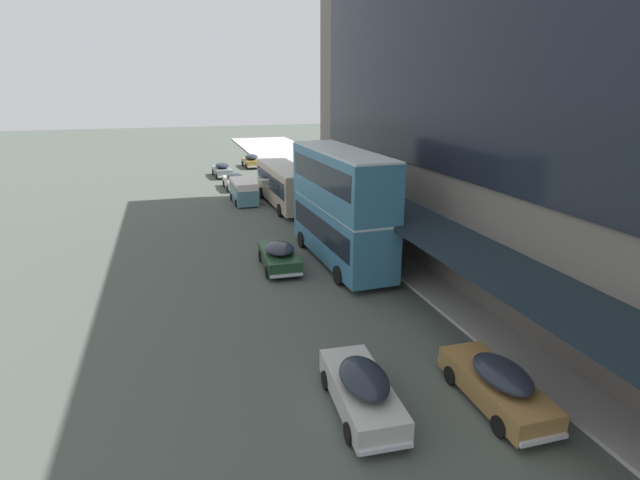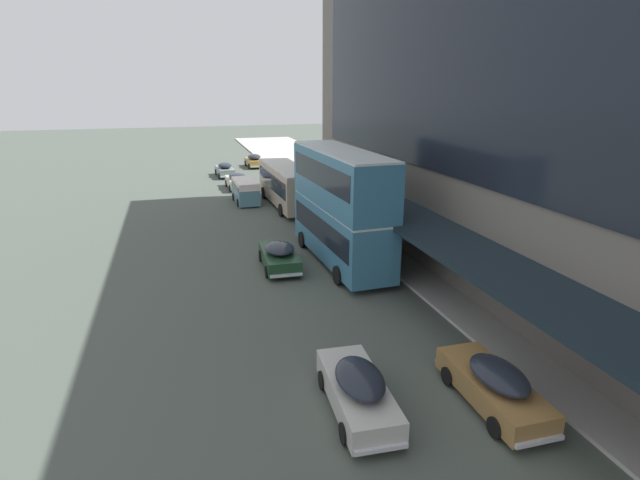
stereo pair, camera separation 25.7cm
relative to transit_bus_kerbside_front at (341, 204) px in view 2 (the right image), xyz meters
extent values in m
cube|color=teal|center=(0.00, 0.00, -1.64)|extent=(2.93, 9.95, 2.93)
cube|color=black|center=(0.00, 0.00, -1.29)|extent=(2.94, 9.16, 1.29)
cube|color=silver|center=(0.00, 0.00, -0.13)|extent=(2.83, 9.95, 0.12)
cube|color=teal|center=(0.00, 0.00, 1.39)|extent=(2.93, 9.95, 2.93)
cube|color=black|center=(0.00, 0.00, 1.74)|extent=(2.94, 9.16, 1.29)
cube|color=silver|center=(0.00, 0.00, 2.90)|extent=(2.83, 9.95, 0.12)
cube|color=black|center=(-0.20, 4.96, 2.60)|extent=(1.27, 0.11, 0.36)
cylinder|color=black|center=(-1.40, 3.30, -2.95)|extent=(0.29, 1.01, 1.00)
cylinder|color=black|center=(1.14, 3.40, -2.95)|extent=(0.29, 1.01, 1.00)
cylinder|color=black|center=(-1.15, -3.11, -2.95)|extent=(0.29, 1.01, 1.00)
cylinder|color=black|center=(1.39, -3.00, -2.95)|extent=(0.29, 1.01, 1.00)
cube|color=tan|center=(0.07, 14.25, -1.66)|extent=(2.83, 10.32, 2.89)
cube|color=black|center=(0.07, 14.25, -1.31)|extent=(2.85, 9.50, 1.27)
cube|color=silver|center=(0.07, 14.25, -0.17)|extent=(2.73, 10.32, 0.12)
cube|color=black|center=(-0.08, 19.41, -0.47)|extent=(1.27, 0.10, 0.36)
cylinder|color=black|center=(-1.30, 17.70, -2.95)|extent=(0.28, 1.01, 1.00)
cylinder|color=black|center=(1.24, 17.77, -2.95)|extent=(0.28, 1.01, 1.00)
cylinder|color=black|center=(-1.11, 11.04, -2.95)|extent=(0.28, 1.01, 1.00)
cylinder|color=black|center=(1.43, 11.11, -2.95)|extent=(0.28, 1.01, 1.00)
cube|color=olive|center=(0.46, -13.95, -2.86)|extent=(1.69, 4.46, 0.74)
ellipsoid|color=#1E232D|center=(0.46, -14.17, -2.22)|extent=(1.47, 2.46, 0.60)
cube|color=silver|center=(0.50, -11.68, -3.08)|extent=(1.55, 0.14, 0.14)
cube|color=silver|center=(0.43, -16.22, -3.08)|extent=(1.55, 0.14, 0.14)
sphere|color=silver|center=(0.05, -11.71, -2.81)|extent=(0.18, 0.18, 0.18)
sphere|color=silver|center=(0.94, -11.72, -2.81)|extent=(0.18, 0.18, 0.18)
cylinder|color=black|center=(-0.33, -12.57, -3.13)|extent=(0.15, 0.64, 0.64)
cylinder|color=black|center=(1.30, -12.59, -3.13)|extent=(0.15, 0.64, 0.64)
cylinder|color=black|center=(-0.37, -15.32, -3.13)|extent=(0.15, 0.64, 0.64)
cylinder|color=black|center=(1.26, -15.34, -3.13)|extent=(0.15, 0.64, 0.64)
cube|color=#1C3D24|center=(-3.51, 0.11, -2.85)|extent=(1.97, 4.32, 0.77)
ellipsoid|color=#1E232D|center=(-3.52, -0.10, -2.23)|extent=(1.67, 2.40, 0.52)
cube|color=silver|center=(-3.42, 2.29, -3.08)|extent=(1.70, 0.19, 0.14)
cube|color=silver|center=(-3.61, -2.06, -3.08)|extent=(1.70, 0.19, 0.14)
sphere|color=silver|center=(-3.92, 2.28, -2.80)|extent=(0.18, 0.18, 0.18)
sphere|color=silver|center=(-2.93, 2.24, -2.80)|extent=(0.18, 0.18, 0.18)
cylinder|color=black|center=(-4.35, 1.47, -3.13)|extent=(0.17, 0.65, 0.64)
cylinder|color=black|center=(-2.56, 1.39, -3.13)|extent=(0.17, 0.65, 0.64)
cylinder|color=black|center=(-4.46, -1.16, -3.13)|extent=(0.17, 0.65, 0.64)
cylinder|color=black|center=(-2.68, -1.24, -3.13)|extent=(0.17, 0.65, 0.64)
cube|color=olive|center=(0.61, 35.19, -2.86)|extent=(1.85, 4.06, 0.76)
ellipsoid|color=#1E232D|center=(0.62, 34.99, -2.18)|extent=(1.58, 2.25, 0.65)
cube|color=silver|center=(0.55, 37.24, -3.08)|extent=(1.64, 0.17, 0.14)
cube|color=silver|center=(0.68, 33.14, -3.08)|extent=(1.64, 0.17, 0.14)
sphere|color=silver|center=(0.08, 37.20, -2.81)|extent=(0.18, 0.18, 0.18)
sphere|color=silver|center=(1.02, 37.23, -2.81)|extent=(0.18, 0.18, 0.18)
cylinder|color=black|center=(-0.29, 36.41, -3.13)|extent=(0.16, 0.64, 0.64)
cylinder|color=black|center=(1.43, 36.46, -3.13)|extent=(0.16, 0.64, 0.64)
cylinder|color=black|center=(-0.21, 33.92, -3.13)|extent=(0.16, 0.64, 0.64)
cylinder|color=black|center=(1.51, 33.98, -3.13)|extent=(0.16, 0.64, 0.64)
cube|color=beige|center=(-3.77, -13.02, -2.84)|extent=(1.88, 4.50, 0.79)
ellipsoid|color=#1E232D|center=(-3.78, -13.24, -2.16)|extent=(1.57, 2.51, 0.63)
cube|color=silver|center=(-3.64, -10.77, -3.08)|extent=(1.54, 0.21, 0.14)
cube|color=silver|center=(-3.90, -15.28, -3.08)|extent=(1.54, 0.21, 0.14)
sphere|color=silver|center=(-4.08, -10.77, -2.79)|extent=(0.18, 0.18, 0.18)
sphere|color=silver|center=(-3.19, -10.83, -2.79)|extent=(0.18, 0.18, 0.18)
cylinder|color=black|center=(-4.50, -11.61, -3.13)|extent=(0.18, 0.65, 0.64)
cylinder|color=black|center=(-2.88, -11.70, -3.13)|extent=(0.18, 0.65, 0.64)
cylinder|color=black|center=(-4.66, -14.34, -3.13)|extent=(0.18, 0.65, 0.64)
cylinder|color=black|center=(-3.04, -14.44, -3.13)|extent=(0.18, 0.65, 0.64)
cube|color=beige|center=(-3.02, 22.72, -2.84)|extent=(1.92, 4.21, 0.79)
ellipsoid|color=#1E232D|center=(-3.01, 22.51, -2.19)|extent=(1.64, 2.33, 0.55)
cube|color=silver|center=(-3.09, 24.84, -3.08)|extent=(1.70, 0.18, 0.14)
cube|color=silver|center=(-2.95, 20.59, -3.08)|extent=(1.70, 0.18, 0.14)
sphere|color=silver|center=(-3.58, 24.80, -2.79)|extent=(0.18, 0.18, 0.18)
sphere|color=silver|center=(-2.60, 24.83, -2.79)|extent=(0.18, 0.18, 0.18)
cylinder|color=black|center=(-3.95, 23.97, -3.13)|extent=(0.16, 0.64, 0.64)
cylinder|color=black|center=(-2.17, 24.03, -3.13)|extent=(0.16, 0.64, 0.64)
cylinder|color=black|center=(-3.87, 21.40, -3.13)|extent=(0.16, 0.64, 0.64)
cylinder|color=black|center=(-2.08, 21.46, -3.13)|extent=(0.16, 0.64, 0.64)
cube|color=gray|center=(-3.49, 29.70, -2.85)|extent=(1.84, 4.32, 0.77)
ellipsoid|color=#1E232D|center=(-3.48, 29.48, -2.20)|extent=(1.55, 2.40, 0.59)
cube|color=silver|center=(-3.60, 31.86, -3.08)|extent=(1.55, 0.20, 0.14)
cube|color=silver|center=(-3.38, 27.53, -3.08)|extent=(1.55, 0.20, 0.14)
sphere|color=silver|center=(-4.05, 31.81, -2.80)|extent=(0.18, 0.18, 0.18)
sphere|color=silver|center=(-3.15, 31.86, -2.80)|extent=(0.18, 0.18, 0.18)
cylinder|color=black|center=(-4.37, 30.97, -3.13)|extent=(0.17, 0.65, 0.64)
cylinder|color=black|center=(-2.74, 31.05, -3.13)|extent=(0.17, 0.65, 0.64)
cylinder|color=black|center=(-4.23, 28.34, -3.13)|extent=(0.17, 0.65, 0.64)
cylinder|color=black|center=(-2.61, 28.43, -3.13)|extent=(0.17, 0.65, 0.64)
cube|color=slate|center=(-3.07, 16.43, -2.69)|extent=(1.89, 4.35, 1.29)
cube|color=silver|center=(-3.07, 16.43, -1.91)|extent=(1.85, 4.27, 0.83)
cube|color=black|center=(-3.07, 16.43, -2.00)|extent=(1.91, 3.93, 0.41)
ellipsoid|color=slate|center=(-3.14, 18.53, -2.56)|extent=(1.63, 0.65, 1.11)
cylinder|color=black|center=(-3.98, 17.65, -3.13)|extent=(0.18, 0.64, 0.64)
cylinder|color=black|center=(-2.23, 17.71, -3.13)|extent=(0.18, 0.64, 0.64)
cylinder|color=black|center=(-3.90, 15.16, -3.13)|extent=(0.18, 0.64, 0.64)
cylinder|color=black|center=(-2.15, 15.22, -3.13)|extent=(0.18, 0.64, 0.64)
camera|label=1|loc=(-8.85, -25.46, 6.39)|focal=28.00mm
camera|label=2|loc=(-8.60, -25.54, 6.39)|focal=28.00mm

